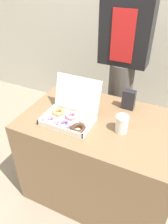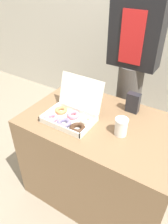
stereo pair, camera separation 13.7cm
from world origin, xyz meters
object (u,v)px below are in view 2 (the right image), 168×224
Objects in this scene: coffee_cup at (121,127)px; person_customer at (133,59)px; donut_box at (70,115)px; napkin_holder at (133,103)px.

person_customer is (-0.20, 0.63, 0.19)m from coffee_cup.
person_customer is at bearing 107.56° from coffee_cup.
donut_box is 0.35m from coffee_cup.
napkin_holder is 0.42m from person_customer.
napkin_holder is at bearing -65.10° from person_customer.
person_customer reaches higher than coffee_cup.
person_customer reaches higher than napkin_holder.
donut_box reaches higher than napkin_holder.
napkin_holder is (-0.04, 0.28, 0.01)m from coffee_cup.
person_customer is at bearing 114.90° from napkin_holder.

